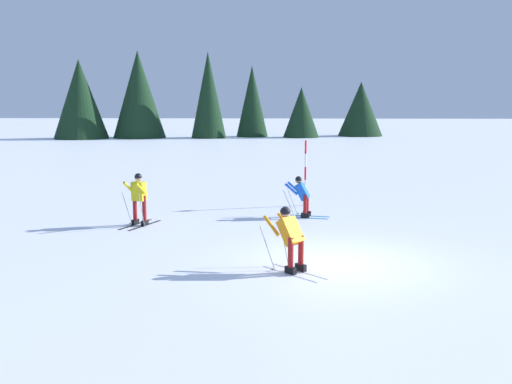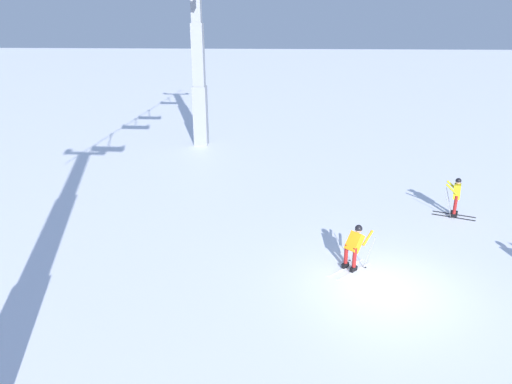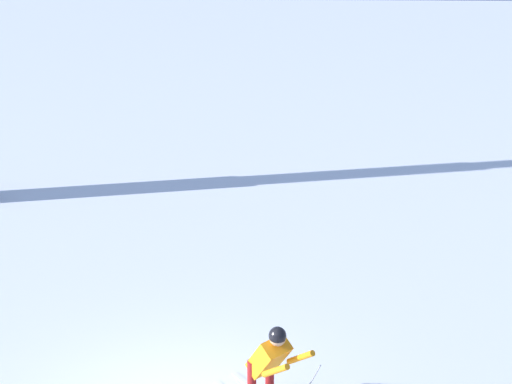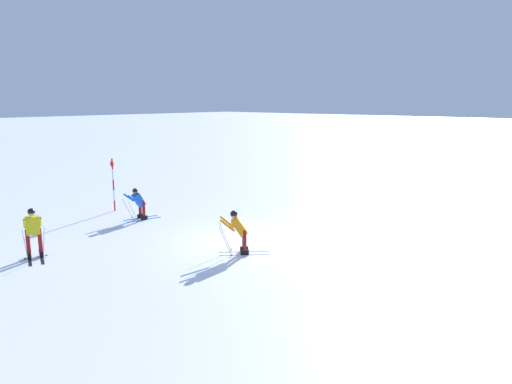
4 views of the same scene
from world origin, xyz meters
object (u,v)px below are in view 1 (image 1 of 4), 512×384
at_px(trail_marker_pole, 305,171).
at_px(skier_distant_downhill, 139,195).
at_px(skier_carving_main, 290,234).
at_px(skier_distant_uphill, 302,194).

relative_size(trail_marker_pole, skier_distant_downhill, 1.41).
distance_m(skier_carving_main, skier_distant_uphill, 6.43).
xyz_separation_m(skier_carving_main, trail_marker_pole, (-0.66, -8.61, 0.45)).
height_order(skier_carving_main, skier_distant_uphill, skier_carving_main).
relative_size(skier_carving_main, skier_distant_downhill, 0.94).
bearing_deg(skier_distant_downhill, skier_distant_uphill, -162.69).
bearing_deg(skier_carving_main, trail_marker_pole, -94.40).
bearing_deg(skier_distant_uphill, trail_marker_pole, -94.86).
bearing_deg(trail_marker_pole, skier_carving_main, 85.60).
height_order(skier_carving_main, trail_marker_pole, trail_marker_pole).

